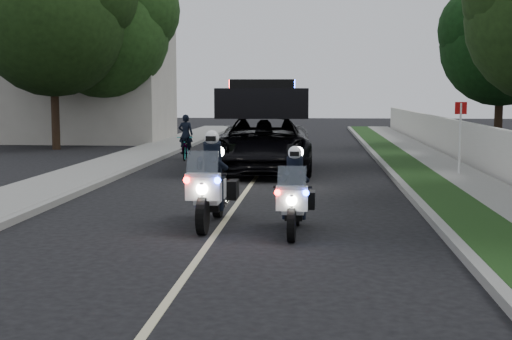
{
  "coord_description": "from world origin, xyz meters",
  "views": [
    {
      "loc": [
        1.8,
        -9.6,
        2.55
      ],
      "look_at": [
        0.6,
        4.18,
        1.0
      ],
      "focal_mm": 48.86,
      "sensor_mm": 36.0,
      "label": 1
    }
  ],
  "objects": [
    {
      "name": "ground",
      "position": [
        0.0,
        0.0,
        0.0
      ],
      "size": [
        120.0,
        120.0,
        0.0
      ],
      "primitive_type": "plane",
      "color": "black",
      "rests_on": "ground"
    },
    {
      "name": "curb_right",
      "position": [
        4.1,
        10.0,
        0.07
      ],
      "size": [
        0.2,
        60.0,
        0.15
      ],
      "primitive_type": "cube",
      "color": "gray",
      "rests_on": "ground"
    },
    {
      "name": "grass_verge",
      "position": [
        4.8,
        10.0,
        0.08
      ],
      "size": [
        1.2,
        60.0,
        0.16
      ],
      "primitive_type": "cube",
      "color": "#193814",
      "rests_on": "ground"
    },
    {
      "name": "sidewalk_right",
      "position": [
        6.1,
        10.0,
        0.08
      ],
      "size": [
        1.4,
        60.0,
        0.16
      ],
      "primitive_type": "cube",
      "color": "gray",
      "rests_on": "ground"
    },
    {
      "name": "property_wall",
      "position": [
        7.1,
        10.0,
        0.75
      ],
      "size": [
        0.22,
        60.0,
        1.5
      ],
      "primitive_type": "cube",
      "color": "beige",
      "rests_on": "ground"
    },
    {
      "name": "curb_left",
      "position": [
        -4.1,
        10.0,
        0.07
      ],
      "size": [
        0.2,
        60.0,
        0.15
      ],
      "primitive_type": "cube",
      "color": "gray",
      "rests_on": "ground"
    },
    {
      "name": "sidewalk_left",
      "position": [
        -5.2,
        10.0,
        0.08
      ],
      "size": [
        2.0,
        60.0,
        0.16
      ],
      "primitive_type": "cube",
      "color": "gray",
      "rests_on": "ground"
    },
    {
      "name": "building_far",
      "position": [
        -10.0,
        26.0,
        3.5
      ],
      "size": [
        8.0,
        6.0,
        7.0
      ],
      "primitive_type": "cube",
      "color": "#A8A396",
      "rests_on": "ground"
    },
    {
      "name": "lane_marking",
      "position": [
        0.0,
        10.0,
        0.0
      ],
      "size": [
        0.12,
        50.0,
        0.01
      ],
      "primitive_type": "cube",
      "color": "#BFB78C",
      "rests_on": "ground"
    },
    {
      "name": "police_moto_left",
      "position": [
        -0.21,
        3.48,
        0.0
      ],
      "size": [
        0.78,
        2.16,
        1.83
      ],
      "primitive_type": null,
      "rotation": [
        0.0,
        0.0,
        -0.01
      ],
      "color": "white",
      "rests_on": "ground"
    },
    {
      "name": "police_moto_right",
      "position": [
        1.41,
        2.89,
        0.0
      ],
      "size": [
        0.69,
        1.88,
        1.58
      ],
      "primitive_type": null,
      "rotation": [
        0.0,
        0.0,
        -0.02
      ],
      "color": "silver",
      "rests_on": "ground"
    },
    {
      "name": "police_suv",
      "position": [
        0.1,
        12.76,
        0.0
      ],
      "size": [
        3.26,
        6.59,
        3.15
      ],
      "primitive_type": "imported",
      "rotation": [
        0.0,
        0.0,
        0.04
      ],
      "color": "black",
      "rests_on": "ground"
    },
    {
      "name": "bicycle",
      "position": [
        -3.14,
        16.45,
        0.0
      ],
      "size": [
        0.77,
        1.76,
        0.89
      ],
      "primitive_type": "imported",
      "rotation": [
        0.0,
        0.0,
        0.1
      ],
      "color": "black",
      "rests_on": "ground"
    },
    {
      "name": "cyclist",
      "position": [
        -3.14,
        16.45,
        0.0
      ],
      "size": [
        0.56,
        0.38,
        1.52
      ],
      "primitive_type": "imported",
      "rotation": [
        0.0,
        0.0,
        3.11
      ],
      "color": "black",
      "rests_on": "ground"
    },
    {
      "name": "sign_post",
      "position": [
        6.0,
        11.23,
        0.0
      ],
      "size": [
        0.42,
        0.42,
        2.34
      ],
      "primitive_type": null,
      "rotation": [
        0.0,
        0.0,
        0.17
      ],
      "color": "#A60E0B",
      "rests_on": "ground"
    },
    {
      "name": "tree_right_e",
      "position": [
        9.9,
        22.36,
        0.0
      ],
      "size": [
        7.14,
        7.14,
        8.97
      ],
      "primitive_type": null,
      "rotation": [
        0.0,
        0.0,
        -0.43
      ],
      "color": "black",
      "rests_on": "ground"
    },
    {
      "name": "tree_left_near",
      "position": [
        -8.33,
        23.3,
        0.0
      ],
      "size": [
        6.97,
        6.97,
        10.46
      ],
      "primitive_type": null,
      "rotation": [
        0.0,
        0.0,
        0.12
      ],
      "color": "#204416",
      "rests_on": "ground"
    },
    {
      "name": "tree_left_far",
      "position": [
        -9.82,
        20.62,
        0.0
      ],
      "size": [
        8.46,
        8.46,
        10.88
      ],
      "primitive_type": null,
      "rotation": [
        0.0,
        0.0,
        0.37
      ],
      "color": "#183210",
      "rests_on": "ground"
    }
  ]
}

